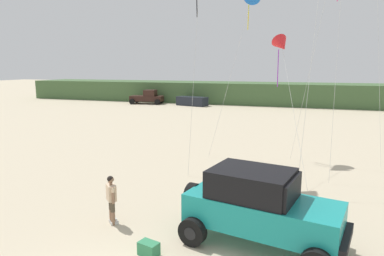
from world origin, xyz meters
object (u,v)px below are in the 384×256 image
(jeep, at_px, (260,206))
(kite_red_delta, at_px, (282,45))
(cooler_box, at_px, (149,249))
(kite_black_sled, at_px, (251,0))
(distant_sedan, at_px, (192,101))
(person_watching, at_px, (111,197))
(distant_pickup, at_px, (148,97))

(jeep, relative_size, kite_red_delta, 0.71)
(cooler_box, bearing_deg, kite_black_sled, 102.30)
(distant_sedan, relative_size, kite_black_sled, 0.43)
(jeep, relative_size, cooler_box, 8.94)
(jeep, relative_size, kite_black_sled, 0.51)
(jeep, height_order, person_watching, jeep)
(cooler_box, relative_size, kite_black_sled, 0.06)
(jeep, xyz_separation_m, distant_pickup, (-20.53, 34.74, -0.26))
(jeep, distance_m, kite_red_delta, 12.10)
(cooler_box, bearing_deg, kite_red_delta, 93.69)
(person_watching, bearing_deg, kite_black_sled, 77.64)
(distant_pickup, relative_size, kite_black_sled, 0.50)
(person_watching, distance_m, kite_red_delta, 13.15)
(jeep, xyz_separation_m, kite_red_delta, (-0.42, 10.91, 5.22))
(distant_pickup, bearing_deg, cooler_box, -64.03)
(cooler_box, distance_m, kite_red_delta, 14.17)
(distant_pickup, xyz_separation_m, kite_red_delta, (20.11, -23.83, 5.48))
(person_watching, height_order, distant_sedan, person_watching)
(kite_black_sled, bearing_deg, person_watching, -102.36)
(jeep, bearing_deg, cooler_box, -150.73)
(cooler_box, relative_size, kite_red_delta, 0.08)
(distant_pickup, distance_m, kite_black_sled, 30.65)
(jeep, xyz_separation_m, kite_black_sled, (-2.31, 11.46, 7.85))
(jeep, xyz_separation_m, cooler_box, (-2.84, -1.59, -1.01))
(person_watching, bearing_deg, jeep, 2.26)
(distant_sedan, distance_m, kite_red_delta, 27.80)
(person_watching, relative_size, distant_sedan, 0.40)
(person_watching, height_order, cooler_box, person_watching)
(person_watching, relative_size, kite_black_sled, 0.17)
(jeep, distance_m, person_watching, 4.87)
(person_watching, xyz_separation_m, kite_red_delta, (4.44, 11.10, 5.48))
(jeep, height_order, kite_red_delta, kite_red_delta)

